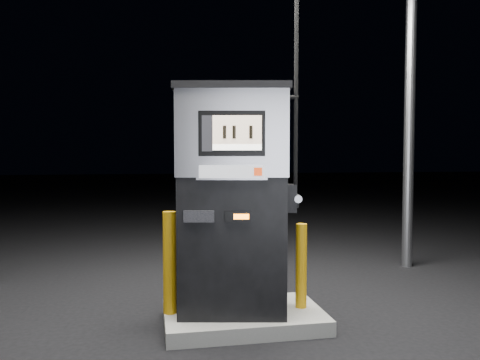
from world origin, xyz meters
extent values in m
plane|color=black|center=(0.00, 0.00, 0.00)|extent=(80.00, 80.00, 0.00)
cube|color=slate|center=(0.00, 0.00, 0.07)|extent=(1.60, 1.00, 0.15)
cylinder|color=gray|center=(3.00, 2.00, 2.25)|extent=(0.16, 0.16, 4.50)
cube|color=black|center=(-0.12, -0.03, 0.84)|extent=(1.14, 0.79, 1.38)
cube|color=#ADADB4|center=(-0.12, -0.03, 1.94)|extent=(1.17, 0.82, 0.83)
cube|color=black|center=(-0.12, -0.03, 2.38)|extent=(1.22, 0.87, 0.07)
cube|color=black|center=(-0.18, -0.35, 1.93)|extent=(0.61, 0.15, 0.42)
cube|color=tan|center=(-0.13, -0.37, 1.97)|extent=(0.44, 0.09, 0.26)
cube|color=white|center=(-0.14, -0.37, 1.81)|extent=(0.44, 0.09, 0.06)
cube|color=#ADADB4|center=(-0.18, -0.35, 1.58)|extent=(0.65, 0.16, 0.15)
cube|color=#999CA1|center=(-0.18, -0.37, 1.58)|extent=(0.59, 0.12, 0.12)
cube|color=#B22E0B|center=(0.05, -0.41, 1.58)|extent=(0.08, 0.02, 0.08)
cube|color=black|center=(-0.13, -0.35, 1.16)|extent=(0.24, 0.07, 0.10)
cube|color=orange|center=(-0.10, -0.37, 1.16)|extent=(0.14, 0.03, 0.05)
cube|color=black|center=(-0.48, -0.29, 1.16)|extent=(0.29, 0.08, 0.11)
cube|color=black|center=(0.45, -0.14, 1.31)|extent=(0.15, 0.22, 0.27)
cylinder|color=gray|center=(0.51, -0.16, 1.31)|extent=(0.12, 0.25, 0.08)
cylinder|color=black|center=(0.48, -0.20, 3.14)|extent=(0.05, 0.05, 3.41)
cylinder|color=#D0910B|center=(-0.74, 0.06, 0.66)|extent=(0.16, 0.16, 1.02)
cylinder|color=#D0910B|center=(0.61, -0.02, 0.59)|extent=(0.13, 0.13, 0.87)
camera|label=1|loc=(-0.92, -4.61, 1.73)|focal=35.00mm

